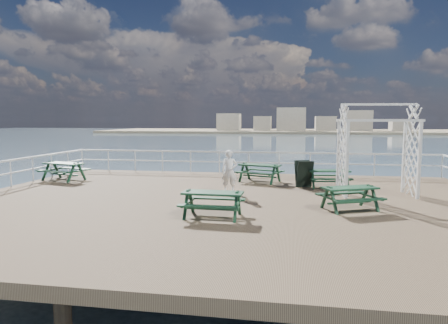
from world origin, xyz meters
TOP-DOWN VIEW (x-y plane):
  - ground at (0.00, 0.00)m, footprint 18.00×14.00m
  - sea_backdrop at (12.54, 134.07)m, footprint 300.00×300.00m
  - railing at (-0.07, 2.57)m, footprint 17.77×13.76m
  - picnic_table_a at (-7.80, 3.37)m, footprint 2.11×1.87m
  - picnic_table_b at (0.73, 4.32)m, footprint 2.11×1.91m
  - picnic_table_c at (3.52, 3.41)m, footprint 1.73×1.47m
  - picnic_table_d at (-0.05, -2.13)m, footprint 1.66×1.36m
  - picnic_table_e at (3.76, -0.60)m, footprint 1.98×1.82m
  - trellis_arbor at (5.00, 1.98)m, footprint 2.71×1.65m
  - sandwich_board at (2.55, 3.27)m, footprint 0.78×0.68m
  - person at (-0.16, 1.58)m, footprint 0.62×0.45m

SIDE VIEW (x-z plane):
  - sea_backdrop at x=12.54m, z-range -5.11..4.09m
  - ground at x=0.00m, z-range -0.30..0.00m
  - picnic_table_c at x=3.52m, z-range 0.11..0.88m
  - picnic_table_e at x=3.76m, z-range 0.11..0.89m
  - picnic_table_d at x=-0.05m, z-range 0.11..0.90m
  - sandwich_board at x=2.55m, z-range -0.01..1.05m
  - picnic_table_b at x=0.73m, z-range 0.12..0.96m
  - picnic_table_a at x=-7.80m, z-range 0.12..0.99m
  - person at x=-0.16m, z-range 0.00..1.56m
  - railing at x=-0.07m, z-range 0.32..1.42m
  - trellis_arbor at x=5.00m, z-range -0.18..3.03m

